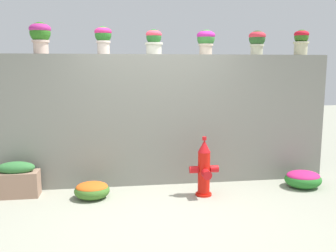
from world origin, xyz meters
TOP-DOWN VIEW (x-y plane):
  - ground_plane at (0.00, 0.00)m, footprint 24.00×24.00m
  - stone_wall at (0.00, 1.27)m, footprint 5.56×0.37m
  - potted_plant_1 at (-1.67, 1.23)m, footprint 0.31×0.31m
  - potted_plant_2 at (-0.77, 1.27)m, footprint 0.26×0.26m
  - potted_plant_3 at (0.00, 1.27)m, footprint 0.28×0.28m
  - potted_plant_4 at (0.83, 1.31)m, footprint 0.29×0.29m
  - potted_plant_5 at (1.66, 1.26)m, footprint 0.27×0.27m
  - potted_plant_6 at (2.41, 1.26)m, footprint 0.25×0.25m
  - fire_hydrant at (0.64, 0.51)m, footprint 0.42×0.34m
  - flower_bush_left at (-0.97, 0.62)m, footprint 0.50×0.45m
  - flower_bush_right at (2.25, 0.66)m, footprint 0.57×0.51m
  - planter_box at (-2.04, 0.86)m, footprint 0.62×0.29m

SIDE VIEW (x-z plane):
  - ground_plane at x=0.00m, z-range 0.00..0.00m
  - flower_bush_left at x=-0.97m, z-range 0.00..0.25m
  - flower_bush_right at x=2.25m, z-range 0.01..0.27m
  - planter_box at x=-2.04m, z-range -0.01..0.50m
  - fire_hydrant at x=0.64m, z-range -0.04..0.83m
  - stone_wall at x=0.00m, z-range 0.00..2.04m
  - potted_plant_3 at x=0.00m, z-range 2.06..2.44m
  - potted_plant_5 at x=1.66m, z-range 2.08..2.47m
  - potted_plant_4 at x=0.83m, z-range 2.08..2.47m
  - potted_plant_6 at x=2.41m, z-range 2.07..2.48m
  - potted_plant_2 at x=-0.77m, z-range 2.09..2.50m
  - potted_plant_1 at x=-1.67m, z-range 2.10..2.55m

